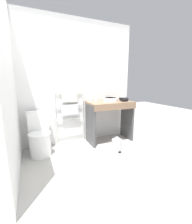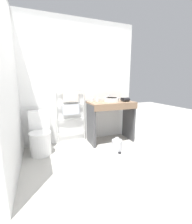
{
  "view_description": "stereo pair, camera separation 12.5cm",
  "coord_description": "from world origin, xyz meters",
  "px_view_note": "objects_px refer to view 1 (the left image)",
  "views": [
    {
      "loc": [
        -0.94,
        -1.72,
        1.33
      ],
      "look_at": [
        0.16,
        0.77,
        0.77
      ],
      "focal_mm": 24.0,
      "sensor_mm": 36.0,
      "label": 1
    },
    {
      "loc": [
        -0.82,
        -1.77,
        1.33
      ],
      "look_at": [
        0.16,
        0.77,
        0.77
      ],
      "focal_mm": 24.0,
      "sensor_mm": 36.0,
      "label": 2
    }
  ],
  "objects_px": {
    "cup_near_edge": "(96,100)",
    "trash_bin": "(117,145)",
    "toilet": "(40,138)",
    "sink_basin": "(111,99)",
    "cup_near_wall": "(91,99)",
    "hair_dryer": "(125,99)",
    "towel_radiator": "(70,106)"
  },
  "relations": [
    {
      "from": "cup_near_edge",
      "to": "trash_bin",
      "type": "relative_size",
      "value": 0.29
    },
    {
      "from": "toilet",
      "to": "cup_near_edge",
      "type": "relative_size",
      "value": 9.72
    },
    {
      "from": "sink_basin",
      "to": "cup_near_wall",
      "type": "bearing_deg",
      "value": 156.01
    },
    {
      "from": "hair_dryer",
      "to": "toilet",
      "type": "bearing_deg",
      "value": 178.66
    },
    {
      "from": "toilet",
      "to": "trash_bin",
      "type": "height_order",
      "value": "toilet"
    },
    {
      "from": "toilet",
      "to": "cup_near_wall",
      "type": "bearing_deg",
      "value": 12.56
    },
    {
      "from": "toilet",
      "to": "trash_bin",
      "type": "distance_m",
      "value": 1.46
    },
    {
      "from": "trash_bin",
      "to": "sink_basin",
      "type": "bearing_deg",
      "value": 75.35
    },
    {
      "from": "hair_dryer",
      "to": "cup_near_edge",
      "type": "bearing_deg",
      "value": 159.03
    },
    {
      "from": "towel_radiator",
      "to": "toilet",
      "type": "bearing_deg",
      "value": -155.42
    },
    {
      "from": "sink_basin",
      "to": "toilet",
      "type": "bearing_deg",
      "value": -177.24
    },
    {
      "from": "toilet",
      "to": "hair_dryer",
      "type": "relative_size",
      "value": 4.35
    },
    {
      "from": "cup_near_edge",
      "to": "trash_bin",
      "type": "xyz_separation_m",
      "value": [
        0.16,
        -0.63,
        -0.82
      ]
    },
    {
      "from": "sink_basin",
      "to": "hair_dryer",
      "type": "relative_size",
      "value": 1.76
    },
    {
      "from": "sink_basin",
      "to": "cup_near_edge",
      "type": "height_order",
      "value": "sink_basin"
    },
    {
      "from": "towel_radiator",
      "to": "trash_bin",
      "type": "relative_size",
      "value": 4.18
    },
    {
      "from": "toilet",
      "to": "trash_bin",
      "type": "bearing_deg",
      "value": -18.22
    },
    {
      "from": "hair_dryer",
      "to": "cup_near_wall",
      "type": "bearing_deg",
      "value": 156.91
    },
    {
      "from": "trash_bin",
      "to": "toilet",
      "type": "bearing_deg",
      "value": 161.78
    },
    {
      "from": "hair_dryer",
      "to": "trash_bin",
      "type": "xyz_separation_m",
      "value": [
        -0.42,
        -0.41,
        -0.82
      ]
    },
    {
      "from": "cup_near_edge",
      "to": "sink_basin",
      "type": "bearing_deg",
      "value": -20.14
    },
    {
      "from": "towel_radiator",
      "to": "cup_near_wall",
      "type": "distance_m",
      "value": 0.48
    },
    {
      "from": "toilet",
      "to": "sink_basin",
      "type": "xyz_separation_m",
      "value": [
        1.51,
        0.07,
        0.62
      ]
    },
    {
      "from": "cup_near_wall",
      "to": "hair_dryer",
      "type": "height_order",
      "value": "same"
    },
    {
      "from": "toilet",
      "to": "cup_near_wall",
      "type": "xyz_separation_m",
      "value": [
        1.11,
        0.25,
        0.62
      ]
    },
    {
      "from": "toilet",
      "to": "cup_near_wall",
      "type": "relative_size",
      "value": 8.88
    },
    {
      "from": "hair_dryer",
      "to": "trash_bin",
      "type": "bearing_deg",
      "value": -135.97
    },
    {
      "from": "trash_bin",
      "to": "cup_near_edge",
      "type": "bearing_deg",
      "value": 104.27
    },
    {
      "from": "cup_near_wall",
      "to": "cup_near_edge",
      "type": "relative_size",
      "value": 1.1
    },
    {
      "from": "cup_near_edge",
      "to": "hair_dryer",
      "type": "bearing_deg",
      "value": -20.97
    },
    {
      "from": "towel_radiator",
      "to": "cup_near_edge",
      "type": "bearing_deg",
      "value": -11.89
    },
    {
      "from": "cup_near_wall",
      "to": "trash_bin",
      "type": "bearing_deg",
      "value": -69.82
    }
  ]
}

